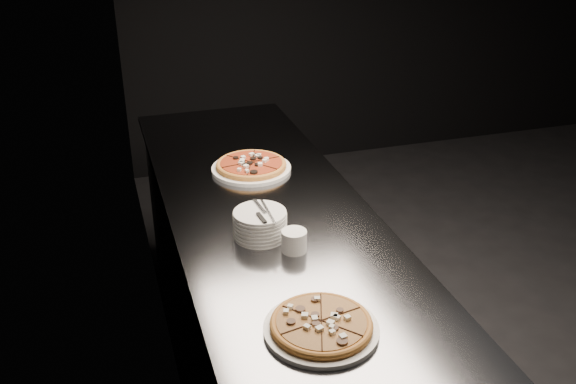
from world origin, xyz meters
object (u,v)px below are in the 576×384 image
object	(u,v)px
pizza_mushroom	(321,326)
plate_stack	(260,224)
pizza_tomato	(251,166)
ramekin	(294,240)
counter	(273,313)
cutlery	(263,213)

from	to	relation	value
pizza_mushroom	plate_stack	world-z (taller)	plate_stack
pizza_tomato	ramekin	size ratio (longest dim) A/B	4.04
pizza_mushroom	plate_stack	size ratio (longest dim) A/B	1.81
ramekin	pizza_tomato	bearing A→B (deg)	87.83
counter	plate_stack	size ratio (longest dim) A/B	13.41
pizza_mushroom	cutlery	xyz separation A→B (m)	(-0.02, 0.54, 0.08)
plate_stack	pizza_tomato	bearing A→B (deg)	78.82
counter	ramekin	xyz separation A→B (m)	(-0.00, -0.28, 0.50)
counter	plate_stack	world-z (taller)	plate_stack
pizza_mushroom	plate_stack	xyz separation A→B (m)	(-0.02, 0.55, 0.03)
counter	pizza_tomato	distance (m)	0.62
counter	pizza_mushroom	distance (m)	0.86
cutlery	ramekin	world-z (taller)	cutlery
counter	cutlery	bearing A→B (deg)	-114.30
cutlery	plate_stack	bearing A→B (deg)	112.36
pizza_tomato	ramekin	bearing A→B (deg)	-92.17
pizza_tomato	pizza_mushroom	bearing A→B (deg)	-94.37
counter	plate_stack	bearing A→B (deg)	-118.29
ramekin	plate_stack	bearing A→B (deg)	123.43
plate_stack	cutlery	bearing A→B (deg)	-62.38
pizza_mushroom	ramekin	size ratio (longest dim) A/B	3.91
cutlery	ramekin	bearing A→B (deg)	-61.15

